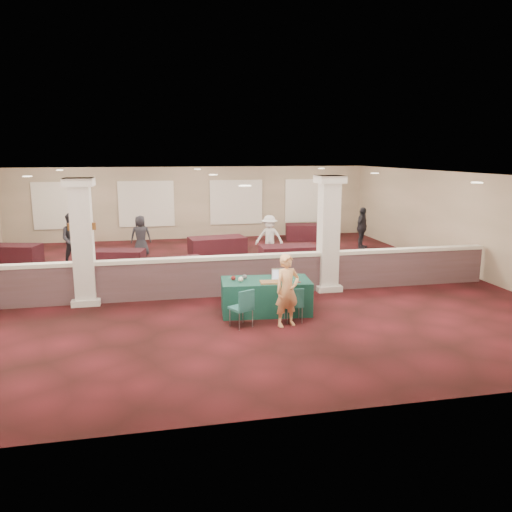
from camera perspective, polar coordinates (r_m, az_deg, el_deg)
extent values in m
plane|color=#3F0F13|center=(15.06, -4.71, -2.96)|extent=(16.00, 16.00, 0.00)
cube|color=gray|center=(22.64, -7.31, 6.04)|extent=(16.00, 0.04, 3.20)
cube|color=gray|center=(7.05, 3.25, -6.53)|extent=(16.00, 0.04, 3.20)
cube|color=gray|center=(17.58, 22.09, 3.66)|extent=(0.04, 16.00, 3.20)
cube|color=silver|center=(14.58, -4.92, 9.30)|extent=(16.00, 16.00, 0.02)
cube|color=#4C3434|center=(13.49, -3.95, -2.49)|extent=(15.60, 0.20, 1.00)
cube|color=beige|center=(13.37, -3.98, -0.20)|extent=(15.60, 0.28, 0.10)
cube|color=silver|center=(13.26, -19.17, 1.50)|extent=(0.50, 0.50, 3.20)
cube|color=silver|center=(13.60, -18.75, -4.82)|extent=(0.70, 0.70, 0.16)
cube|color=silver|center=(13.10, -19.62, 7.97)|extent=(0.72, 0.72, 0.20)
cube|color=silver|center=(13.98, 8.27, 2.52)|extent=(0.50, 0.50, 3.20)
cube|color=silver|center=(14.30, 8.09, -3.50)|extent=(0.70, 0.70, 0.16)
cube|color=silver|center=(13.82, 8.45, 8.67)|extent=(0.72, 0.72, 0.20)
cylinder|color=brown|center=(13.24, -20.49, 3.14)|extent=(0.12, 0.12, 0.18)
cylinder|color=silver|center=(13.24, -20.49, 3.14)|extent=(0.09, 0.09, 0.10)
cylinder|color=brown|center=(13.17, -18.08, 3.26)|extent=(0.12, 0.12, 0.18)
cylinder|color=silver|center=(13.17, -18.08, 3.26)|extent=(0.09, 0.09, 0.10)
cube|color=#0F3932|center=(12.08, 1.12, -4.62)|extent=(2.21, 1.26, 0.81)
cube|color=#216258|center=(11.50, 4.29, -5.53)|extent=(0.44, 0.44, 0.05)
cube|color=#216258|center=(11.26, 4.51, -4.73)|extent=(0.39, 0.07, 0.39)
cylinder|color=slate|center=(11.37, 3.62, -6.85)|extent=(0.02, 0.02, 0.37)
cylinder|color=slate|center=(11.44, 5.29, -6.76)|extent=(0.02, 0.02, 0.37)
cylinder|color=slate|center=(11.69, 3.29, -6.33)|extent=(0.02, 0.02, 0.37)
cylinder|color=slate|center=(11.76, 4.92, -6.25)|extent=(0.02, 0.02, 0.37)
cube|color=#216258|center=(11.11, -1.72, -5.97)|extent=(0.59, 0.59, 0.06)
cube|color=#216258|center=(10.89, -1.10, -5.03)|extent=(0.40, 0.23, 0.42)
cylinder|color=slate|center=(10.95, -1.91, -7.51)|extent=(0.03, 0.03, 0.40)
cylinder|color=slate|center=(11.15, -0.40, -7.14)|extent=(0.03, 0.03, 0.40)
cylinder|color=slate|center=(11.22, -3.01, -7.03)|extent=(0.03, 0.03, 0.40)
cylinder|color=slate|center=(11.43, -1.52, -6.68)|extent=(0.03, 0.03, 0.40)
imported|color=#F4A36A|center=(11.08, 3.59, -3.96)|extent=(0.67, 0.54, 1.63)
cube|color=black|center=(17.14, -15.33, -0.41)|extent=(1.75, 1.15, 0.65)
cube|color=black|center=(15.17, -9.20, -1.60)|extent=(1.87, 1.24, 0.70)
cube|color=black|center=(16.82, 3.67, -0.07)|extent=(1.85, 0.93, 0.75)
cube|color=black|center=(19.00, -26.02, 0.07)|extent=(1.93, 1.28, 0.72)
cube|color=black|center=(18.18, -4.45, 0.91)|extent=(2.12, 1.27, 0.81)
cube|color=black|center=(22.25, 5.68, 2.73)|extent=(1.87, 1.19, 0.70)
imported|color=black|center=(18.11, -20.12, 1.78)|extent=(0.91, 0.56, 1.81)
imported|color=silver|center=(18.11, 1.54, 2.16)|extent=(1.12, 0.84, 1.60)
imported|color=black|center=(20.59, 12.02, 3.16)|extent=(1.01, 1.03, 1.66)
imported|color=black|center=(19.05, -13.03, 2.24)|extent=(0.76, 0.42, 1.53)
cube|color=silver|center=(11.97, 2.75, -2.73)|extent=(0.39, 0.29, 0.02)
cube|color=silver|center=(12.06, 2.66, -1.97)|extent=(0.37, 0.05, 0.24)
cube|color=silver|center=(12.05, 2.67, -2.05)|extent=(0.33, 0.04, 0.21)
cube|color=orange|center=(11.71, 1.57, -3.01)|extent=(0.48, 0.38, 0.03)
sphere|color=beige|center=(11.79, -1.75, -2.68)|extent=(0.12, 0.12, 0.12)
sphere|color=maroon|center=(11.94, -2.62, -2.53)|extent=(0.11, 0.11, 0.11)
sphere|color=#4B4B50|center=(12.04, -1.32, -2.39)|extent=(0.12, 0.12, 0.12)
cube|color=#B5131E|center=(11.79, 4.82, -2.99)|extent=(0.14, 0.05, 0.01)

